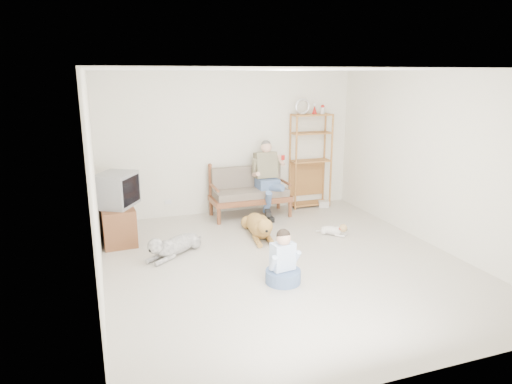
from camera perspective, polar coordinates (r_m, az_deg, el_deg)
name	(u,v)px	position (r m, az deg, el deg)	size (l,w,h in m)	color
floor	(285,262)	(6.70, 3.59, -8.79)	(5.50, 5.50, 0.00)	beige
ceiling	(288,70)	(6.15, 4.00, 14.97)	(5.50, 5.50, 0.00)	white
wall_back	(230,143)	(8.85, -3.21, 6.08)	(5.00, 5.00, 0.00)	silver
wall_front	(416,237)	(4.00, 19.39, -5.32)	(5.00, 5.00, 0.00)	silver
wall_left	(94,186)	(5.81, -19.57, 0.74)	(5.50, 5.50, 0.00)	silver
wall_right	(435,160)	(7.61, 21.43, 3.70)	(5.50, 5.50, 0.00)	silver
loveseat	(249,191)	(8.72, -0.86, 0.17)	(1.50, 0.71, 0.95)	brown
man	(268,183)	(8.57, 1.57, 1.13)	(0.55, 0.78, 1.26)	#536799
etagere	(310,160)	(9.30, 6.83, 4.03)	(0.84, 0.37, 2.19)	#A97535
book_stack	(324,204)	(9.45, 8.46, -1.49)	(0.20, 0.15, 0.13)	silver
tv_stand	(117,224)	(7.73, -16.96, -3.80)	(0.55, 0.93, 0.60)	brown
crt_tv	(117,190)	(7.57, -17.02, 0.28)	(0.77, 0.81, 0.53)	slate
wall_outlet	(168,202)	(8.79, -10.94, -1.22)	(0.12, 0.02, 0.08)	silver
golden_retriever	(259,226)	(7.66, 0.42, -4.27)	(0.49, 1.45, 0.44)	#BB9041
shaggy_dog	(173,245)	(7.01, -10.31, -6.58)	(1.01, 0.89, 0.38)	silver
terrier	(335,230)	(7.85, 9.83, -4.70)	(0.44, 0.45, 0.21)	silver
child	(283,263)	(6.01, 3.40, -8.89)	(0.47, 0.47, 0.73)	#536799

